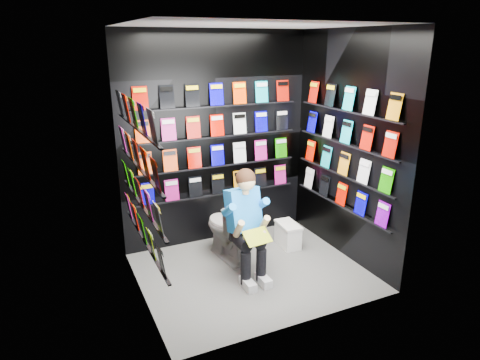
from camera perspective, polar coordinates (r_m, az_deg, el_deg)
name	(u,v)px	position (r m, az deg, el deg)	size (l,w,h in m)	color
floor	(252,272)	(4.88, 1.56, -12.17)	(2.40, 2.40, 0.00)	#5E5D5B
ceiling	(254,25)	(4.22, 1.88, 19.98)	(2.40, 2.40, 0.00)	white
wall_back	(216,140)	(5.26, -3.16, 5.31)	(2.40, 0.04, 2.60)	black
wall_front	(307,189)	(3.55, 8.92, -1.20)	(2.40, 0.04, 2.60)	black
wall_left	(135,174)	(4.01, -13.85, 0.73)	(0.04, 2.00, 2.60)	black
wall_right	(347,148)	(5.01, 14.12, 4.15)	(0.04, 2.00, 2.60)	black
comics_back	(217,140)	(5.23, -3.04, 5.30)	(2.10, 0.06, 1.37)	red
comics_left	(138,173)	(4.01, -13.44, 0.85)	(0.06, 1.70, 1.37)	red
comics_right	(345,148)	(4.99, 13.86, 4.17)	(0.06, 1.70, 1.37)	red
toilet	(229,229)	(5.03, -1.51, -6.48)	(0.42, 0.75, 0.73)	white
longbox	(288,236)	(5.43, 6.41, -7.38)	(0.20, 0.36, 0.27)	silver
longbox_lid	(288,225)	(5.37, 6.46, -5.93)	(0.22, 0.38, 0.03)	silver
reader	(243,210)	(4.57, 0.35, -4.05)	(0.47, 0.69, 1.27)	#167EE9
held_comic	(257,237)	(4.35, 2.33, -7.55)	(0.28, 0.01, 0.19)	green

